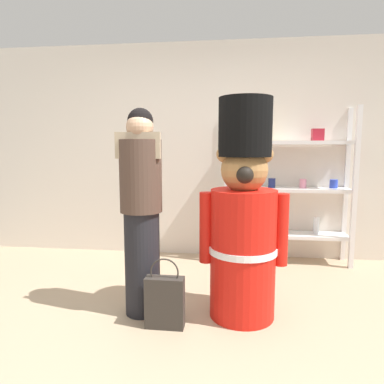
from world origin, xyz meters
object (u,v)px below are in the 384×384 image
at_px(merchandise_shelf, 286,185).
at_px(shopping_bag, 165,301).
at_px(person_shopper, 141,209).
at_px(teddy_bear_guard, 243,222).

relative_size(merchandise_shelf, shopping_bag, 3.36).
distance_m(merchandise_shelf, shopping_bag, 2.12).
bearing_deg(person_shopper, teddy_bear_guard, 3.41).
height_order(teddy_bear_guard, person_shopper, teddy_bear_guard).
bearing_deg(merchandise_shelf, person_shopper, -132.61).
height_order(person_shopper, shopping_bag, person_shopper).
relative_size(teddy_bear_guard, person_shopper, 1.04).
bearing_deg(teddy_bear_guard, person_shopper, -176.59).
relative_size(teddy_bear_guard, shopping_bag, 3.20).
distance_m(person_shopper, shopping_bag, 0.72).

